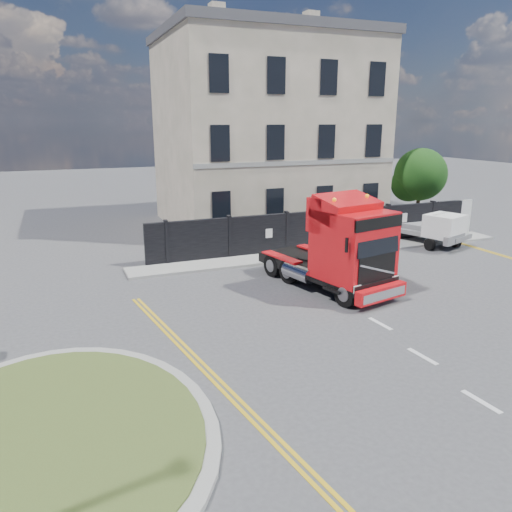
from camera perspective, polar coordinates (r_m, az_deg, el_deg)
name	(u,v)px	position (r m, az deg, el deg)	size (l,w,h in m)	color
ground	(293,333)	(15.76, 4.28, -8.77)	(120.00, 120.00, 0.00)	#424244
traffic_island	(53,437)	(11.74, -22.23, -18.57)	(6.80, 6.80, 0.17)	gray
hoarding_fence	(331,229)	(26.02, 8.58, 3.07)	(18.80, 0.25, 2.00)	black
georgian_building	(265,131)	(31.92, 1.05, 14.09)	(12.30, 10.30, 12.80)	beige
tree	(418,177)	(32.69, 17.98, 8.60)	(3.20, 3.20, 4.80)	#382619
pavement_far	(330,252)	(25.21, 8.45, 0.48)	(20.00, 1.60, 0.12)	gray
truck	(342,250)	(19.19, 9.78, 0.65)	(3.55, 6.47, 3.67)	black
flatbed_pickup	(437,229)	(27.67, 19.99, 2.96)	(3.03, 4.68, 1.79)	slate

